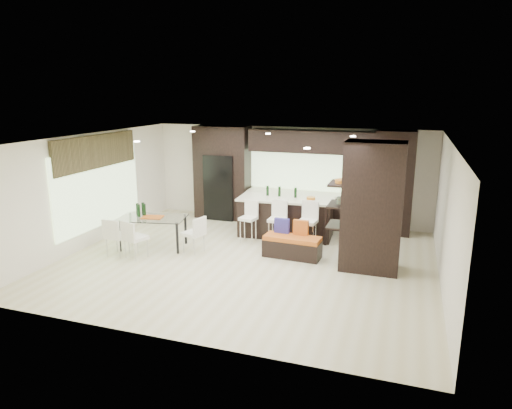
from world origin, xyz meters
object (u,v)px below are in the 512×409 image
(kitchen_island, at_px, (286,217))
(chair_near, at_px, (136,240))
(dining_table, at_px, (153,232))
(chair_end, at_px, (194,236))
(stool_mid, at_px, (277,228))
(stool_right, at_px, (307,230))
(floor_vase, at_px, (357,235))
(chair_far, at_px, (117,238))
(stool_left, at_px, (248,226))
(bench, at_px, (292,247))

(kitchen_island, height_order, chair_near, kitchen_island)
(dining_table, bearing_deg, chair_end, -11.97)
(kitchen_island, bearing_deg, dining_table, -149.07)
(stool_mid, relative_size, chair_end, 1.12)
(stool_right, distance_m, floor_vase, 1.35)
(stool_mid, xyz_separation_m, chair_far, (-3.26, -1.84, -0.04))
(stool_left, height_order, stool_right, stool_right)
(floor_vase, distance_m, chair_far, 5.39)
(stool_mid, height_order, chair_end, stool_mid)
(floor_vase, distance_m, chair_near, 4.92)
(stool_mid, distance_m, chair_end, 2.03)
(stool_mid, distance_m, chair_far, 3.74)
(kitchen_island, relative_size, chair_far, 2.98)
(kitchen_island, distance_m, floor_vase, 2.40)
(kitchen_island, xyz_separation_m, chair_far, (-3.26, -2.66, -0.10))
(stool_right, relative_size, chair_end, 1.16)
(stool_right, xyz_separation_m, floor_vase, (1.22, -0.54, 0.16))
(dining_table, bearing_deg, bench, -4.82)
(stool_mid, relative_size, dining_table, 0.57)
(chair_far, bearing_deg, dining_table, 59.35)
(stool_right, relative_size, floor_vase, 0.74)
(bench, bearing_deg, kitchen_island, 113.60)
(kitchen_island, relative_size, stool_left, 2.90)
(kitchen_island, height_order, stool_left, kitchen_island)
(chair_end, bearing_deg, dining_table, 105.17)
(chair_far, bearing_deg, stool_mid, 32.04)
(stool_mid, relative_size, stool_right, 0.96)
(chair_near, bearing_deg, chair_end, 52.28)
(stool_left, relative_size, stool_right, 0.91)
(kitchen_island, distance_m, stool_right, 1.12)
(stool_left, xyz_separation_m, dining_table, (-2.03, -1.11, -0.05))
(stool_mid, relative_size, bench, 0.69)
(stool_mid, relative_size, floor_vase, 0.71)
(bench, bearing_deg, stool_mid, 132.53)
(chair_near, xyz_separation_m, chair_far, (-0.49, -0.00, 0.00))
(stool_right, bearing_deg, stool_mid, -174.84)
(stool_mid, bearing_deg, bench, -48.96)
(stool_mid, xyz_separation_m, bench, (0.55, -0.68, -0.20))
(stool_mid, height_order, stool_right, stool_right)
(bench, bearing_deg, dining_table, -169.48)
(dining_table, relative_size, chair_near, 1.91)
(chair_far, relative_size, chair_end, 1.03)
(kitchen_island, bearing_deg, chair_end, -135.31)
(bench, height_order, dining_table, dining_table)
(chair_near, bearing_deg, chair_far, -162.09)
(stool_mid, xyz_separation_m, dining_table, (-2.78, -1.10, -0.07))
(floor_vase, xyz_separation_m, chair_near, (-4.75, -1.28, -0.22))
(dining_table, distance_m, chair_end, 1.07)
(bench, xyz_separation_m, chair_far, (-3.81, -1.16, 0.16))
(kitchen_island, height_order, chair_end, kitchen_island)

